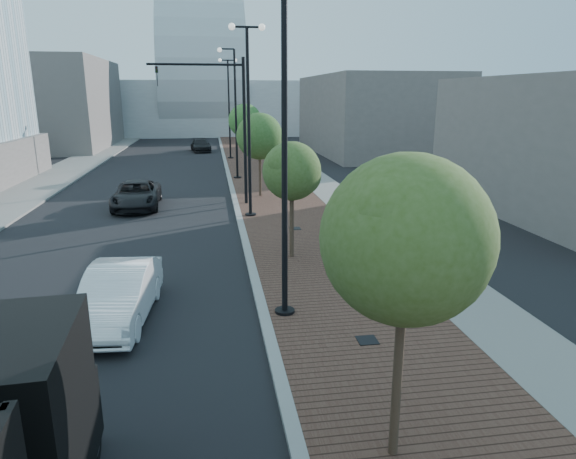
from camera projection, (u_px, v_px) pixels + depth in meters
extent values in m
cube|color=#4C2D23|center=(267.00, 167.00, 43.33)|extent=(7.00, 140.00, 0.12)
cube|color=slate|center=(298.00, 166.00, 43.72)|extent=(2.40, 140.00, 0.13)
cube|color=gray|center=(227.00, 167.00, 42.81)|extent=(0.30, 140.00, 0.14)
cube|color=slate|center=(66.00, 171.00, 40.91)|extent=(4.00, 140.00, 0.12)
cube|color=black|center=(24.00, 413.00, 8.56)|extent=(2.44, 0.64, 1.31)
cylinder|color=black|center=(86.00, 438.00, 8.37)|extent=(0.36, 1.12, 1.11)
cylinder|color=silver|center=(86.00, 438.00, 8.37)|extent=(0.38, 0.62, 0.60)
imported|color=white|center=(118.00, 294.00, 13.85)|extent=(2.00, 4.77, 1.53)
imported|color=black|center=(137.00, 195.00, 27.77)|extent=(2.57, 5.31, 1.45)
imported|color=black|center=(201.00, 145.00, 55.13)|extent=(2.48, 4.86, 1.35)
imported|color=black|center=(345.00, 210.00, 23.73)|extent=(0.63, 0.46, 1.61)
cylinder|color=black|center=(285.00, 313.00, 14.26)|extent=(0.56, 0.56, 0.20)
cylinder|color=black|center=(284.00, 153.00, 13.09)|extent=(0.16, 0.16, 9.00)
cylinder|color=black|center=(251.00, 215.00, 25.72)|extent=(0.56, 0.56, 0.20)
cylinder|color=black|center=(249.00, 125.00, 24.54)|extent=(0.16, 0.16, 9.00)
cylinder|color=black|center=(247.00, 27.00, 23.37)|extent=(1.40, 0.10, 0.10)
sphere|color=silver|center=(232.00, 27.00, 23.26)|extent=(0.32, 0.32, 0.32)
sphere|color=silver|center=(262.00, 27.00, 23.47)|extent=(0.32, 0.32, 0.32)
cylinder|color=black|center=(238.00, 178.00, 37.17)|extent=(0.56, 0.56, 0.20)
cylinder|color=black|center=(236.00, 115.00, 35.99)|extent=(0.16, 0.16, 9.00)
cylinder|color=black|center=(227.00, 49.00, 34.75)|extent=(1.00, 0.10, 0.10)
sphere|color=silver|center=(220.00, 50.00, 34.69)|extent=(0.32, 0.32, 0.32)
cylinder|color=black|center=(231.00, 158.00, 48.62)|extent=(0.56, 0.56, 0.20)
cylinder|color=black|center=(229.00, 110.00, 47.44)|extent=(0.16, 0.16, 9.00)
cylinder|color=black|center=(228.00, 60.00, 46.27)|extent=(1.40, 0.10, 0.10)
sphere|color=silver|center=(220.00, 60.00, 46.17)|extent=(0.32, 0.32, 0.32)
sphere|color=silver|center=(235.00, 60.00, 46.37)|extent=(0.32, 0.32, 0.32)
cylinder|color=black|center=(245.00, 134.00, 27.56)|extent=(0.18, 0.18, 8.00)
cylinder|color=black|center=(195.00, 64.00, 26.26)|extent=(5.00, 0.12, 0.12)
imported|color=black|center=(157.00, 76.00, 26.12)|extent=(0.16, 0.20, 1.00)
cylinder|color=#382619|center=(398.00, 363.00, 8.23)|extent=(0.16, 0.16, 3.69)
sphere|color=#3B521C|center=(406.00, 239.00, 7.68)|extent=(2.67, 2.67, 2.67)
sphere|color=#3B521C|center=(422.00, 249.00, 8.10)|extent=(1.87, 1.87, 1.87)
sphere|color=#3B521C|center=(396.00, 222.00, 7.26)|extent=(1.60, 1.60, 1.60)
cylinder|color=#382619|center=(292.00, 219.00, 18.80)|extent=(0.16, 0.16, 3.16)
sphere|color=#35501B|center=(292.00, 171.00, 18.33)|extent=(2.16, 2.16, 2.16)
sphere|color=#35501B|center=(301.00, 176.00, 18.73)|extent=(1.51, 1.51, 1.51)
sphere|color=#35501B|center=(285.00, 164.00, 17.91)|extent=(1.29, 1.29, 1.29)
cylinder|color=#382619|center=(260.00, 169.00, 30.21)|extent=(0.16, 0.16, 3.44)
sphere|color=#2F571D|center=(260.00, 136.00, 29.70)|extent=(2.75, 2.75, 2.75)
sphere|color=#2F571D|center=(266.00, 140.00, 30.11)|extent=(1.92, 1.92, 1.92)
sphere|color=#2F571D|center=(255.00, 131.00, 29.28)|extent=(1.65, 1.65, 1.65)
cylinder|color=#382619|center=(246.00, 147.00, 41.62)|extent=(0.16, 0.16, 3.74)
sphere|color=#2D6322|center=(245.00, 121.00, 41.07)|extent=(2.72, 2.72, 2.72)
sphere|color=#2D6322|center=(250.00, 124.00, 41.48)|extent=(1.91, 1.91, 1.91)
sphere|color=#2D6322|center=(242.00, 116.00, 40.64)|extent=(1.63, 1.63, 1.63)
cube|color=#A6ADB0|center=(204.00, 107.00, 84.44)|extent=(50.00, 28.00, 8.00)
cube|color=#68615D|center=(44.00, 104.00, 57.68)|extent=(14.00, 20.00, 10.00)
cube|color=#5F5956|center=(373.00, 114.00, 53.68)|extent=(12.00, 22.00, 8.00)
cube|color=black|center=(367.00, 340.00, 12.61)|extent=(0.50, 0.50, 0.02)
cube|color=black|center=(295.00, 228.00, 23.11)|extent=(0.50, 0.50, 0.02)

